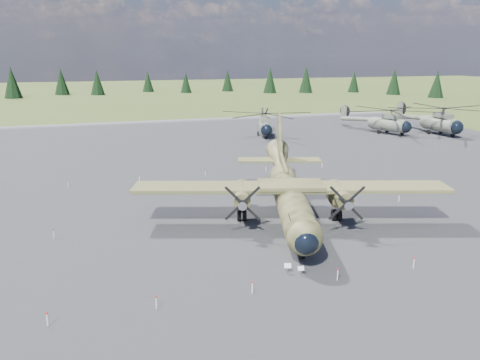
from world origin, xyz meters
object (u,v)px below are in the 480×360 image
object	(u,v)px
helicopter_near	(265,119)
helicopter_far	(441,115)
helicopter_mid	(389,117)
transport_plane	(289,191)

from	to	relation	value
helicopter_near	helicopter_far	size ratio (longest dim) A/B	0.90
helicopter_mid	transport_plane	bearing A→B (deg)	-155.58
helicopter_mid	helicopter_far	size ratio (longest dim) A/B	0.98
helicopter_mid	helicopter_far	xyz separation A→B (m)	(8.68, -3.76, 0.36)
helicopter_near	helicopter_far	distance (m)	33.03
helicopter_far	transport_plane	bearing A→B (deg)	-144.65
transport_plane	helicopter_far	size ratio (longest dim) A/B	1.13
transport_plane	helicopter_mid	size ratio (longest dim) A/B	1.15
helicopter_near	helicopter_mid	size ratio (longest dim) A/B	0.92
helicopter_far	helicopter_near	bearing A→B (deg)	163.26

